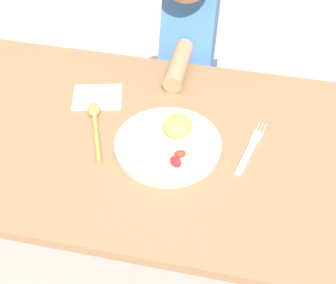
{
  "coord_description": "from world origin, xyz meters",
  "views": [
    {
      "loc": [
        0.26,
        -0.92,
        1.63
      ],
      "look_at": [
        0.06,
        -0.02,
        0.71
      ],
      "focal_mm": 54.33,
      "sensor_mm": 36.0,
      "label": 1
    }
  ],
  "objects_px": {
    "plate": "(170,143)",
    "spoon": "(95,122)",
    "person": "(188,72)",
    "fork": "(250,150)"
  },
  "relations": [
    {
      "from": "plate",
      "to": "spoon",
      "type": "xyz_separation_m",
      "value": [
        -0.21,
        0.04,
        -0.0
      ]
    },
    {
      "from": "plate",
      "to": "fork",
      "type": "height_order",
      "value": "plate"
    },
    {
      "from": "person",
      "to": "fork",
      "type": "bearing_deg",
      "value": 117.94
    },
    {
      "from": "plate",
      "to": "spoon",
      "type": "height_order",
      "value": "plate"
    },
    {
      "from": "plate",
      "to": "fork",
      "type": "xyz_separation_m",
      "value": [
        0.21,
        0.03,
        -0.01
      ]
    },
    {
      "from": "spoon",
      "to": "person",
      "type": "height_order",
      "value": "person"
    },
    {
      "from": "plate",
      "to": "spoon",
      "type": "distance_m",
      "value": 0.22
    },
    {
      "from": "spoon",
      "to": "person",
      "type": "bearing_deg",
      "value": -43.12
    },
    {
      "from": "fork",
      "to": "person",
      "type": "distance_m",
      "value": 0.54
    },
    {
      "from": "spoon",
      "to": "plate",
      "type": "bearing_deg",
      "value": -122.46
    }
  ]
}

